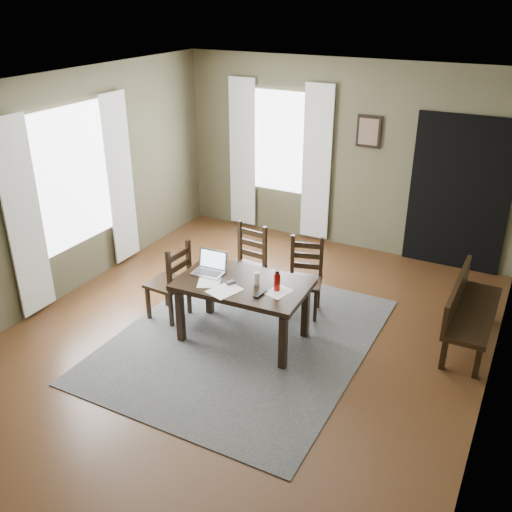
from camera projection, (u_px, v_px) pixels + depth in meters
The scene contains 24 objects.
ground at pixel (243, 340), 6.33m from camera, with size 5.00×6.00×0.01m.
room_shell at pixel (242, 184), 5.56m from camera, with size 5.02×6.02×2.71m.
rug at pixel (243, 339), 6.33m from camera, with size 2.60×3.20×0.01m.
dining_table at pixel (243, 289), 6.08m from camera, with size 1.43×0.90×0.69m.
chair_end at pixel (171, 282), 6.55m from camera, with size 0.44×0.44×0.95m.
chair_back_left at pixel (246, 265), 6.95m from camera, with size 0.45×0.45×0.96m.
chair_back_right at pixel (305, 278), 6.69m from camera, with size 0.49×0.49×0.91m.
bench at pixel (467, 307), 6.08m from camera, with size 0.43×1.35×0.76m.
laptop at pixel (210, 267), 6.25m from camera, with size 0.36×0.29×0.23m.
computer_mouse at pixel (230, 283), 6.01m from camera, with size 0.05×0.09×0.03m, color #3F3F42.
tv_remote at pixel (260, 294), 5.80m from camera, with size 0.05×0.19×0.02m, color black.
drinking_glass at pixel (257, 279), 5.98m from camera, with size 0.06×0.06×0.14m, color silver.
water_bottle at pixel (277, 281), 5.84m from camera, with size 0.08×0.08×0.23m.
paper_a at pixel (209, 281), 6.06m from camera, with size 0.23×0.31×0.00m, color white.
paper_d at pixel (278, 292), 5.86m from camera, with size 0.21×0.27×0.00m, color white.
paper_e at pixel (225, 290), 5.88m from camera, with size 0.25×0.33×0.00m, color white.
window_left at pixel (72, 178), 6.91m from camera, with size 0.01×1.30×1.70m.
window_back at pixel (280, 142), 8.51m from camera, with size 1.00×0.01×1.50m.
curtain_left_near at pixel (24, 220), 6.34m from camera, with size 0.03×0.48×2.30m.
curtain_left_far at pixel (120, 180), 7.66m from camera, with size 0.03×0.48×2.30m.
curtain_back_left at pixel (242, 154), 8.85m from camera, with size 0.44×0.03×2.30m.
curtain_back_right at pixel (317, 164), 8.33m from camera, with size 0.44×0.03×2.30m.
framed_picture at pixel (369, 132), 7.81m from camera, with size 0.34×0.03×0.44m.
doorway_back at pixel (459, 194), 7.57m from camera, with size 1.30×0.03×2.10m.
Camera 1 is at (2.59, -4.65, 3.54)m, focal length 40.00 mm.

